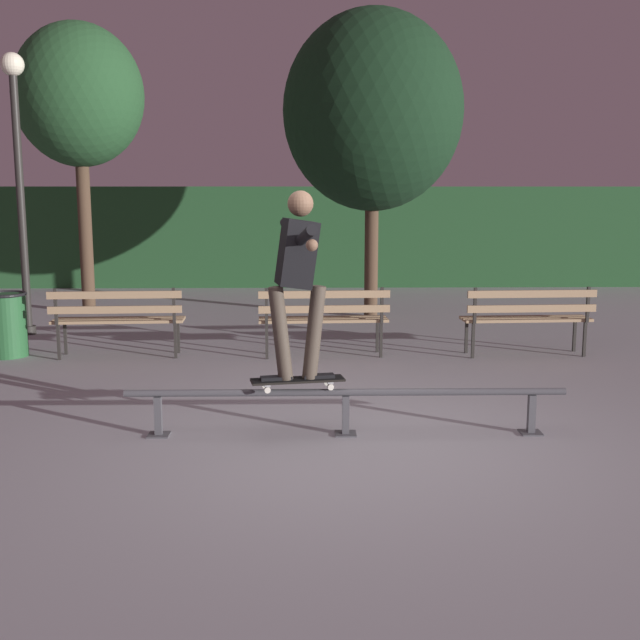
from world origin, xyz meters
The scene contains 12 objects.
ground_plane centered at (0.00, 0.00, 0.00)m, with size 90.00×90.00×0.00m, color #99999E.
hedge_backdrop centered at (0.00, 10.91, 1.07)m, with size 24.00×1.20×2.13m, color #234C28.
grind_rail centered at (0.00, 0.21, 0.30)m, with size 3.71×0.18×0.40m.
skateboard centered at (-0.40, 0.21, 0.47)m, with size 0.80×0.33×0.09m.
skateboarder centered at (-0.40, 0.21, 1.41)m, with size 0.63×1.39×1.56m.
park_bench_leftmost centered at (-2.65, 3.32, 0.54)m, with size 1.62×0.49×0.88m.
park_bench_left_center centered at (-0.11, 3.32, 0.54)m, with size 1.62×0.49×0.88m.
park_bench_right_center centered at (2.42, 3.32, 0.54)m, with size 1.62×0.49×0.88m.
tree_behind_benches centered at (0.73, 6.44, 3.27)m, with size 2.84×2.84×4.84m.
tree_far_left centered at (-4.01, 6.98, 3.55)m, with size 2.09×2.09×4.73m.
lamp_post_left centered at (-4.32, 4.96, 2.48)m, with size 0.32×0.32×3.90m.
trash_can centered at (-4.05, 3.44, 0.41)m, with size 0.52×0.52×0.80m.
Camera 1 is at (-0.33, -6.09, 2.03)m, focal length 43.51 mm.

